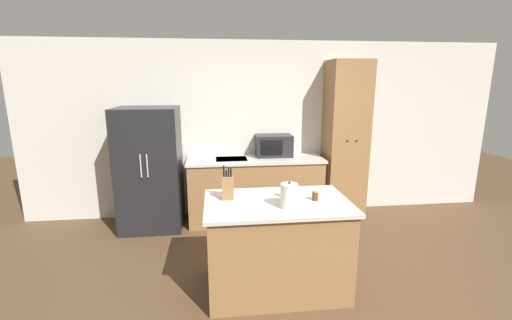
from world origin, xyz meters
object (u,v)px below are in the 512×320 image
Objects in this scene: spice_bottle_tall_dark at (315,195)px; refrigerator at (150,169)px; microwave at (274,146)px; spice_bottle_amber_oil at (288,191)px; pantry_cabinet at (345,141)px; spice_bottle_short_red at (288,196)px; knife_block at (228,187)px; kettle at (289,196)px.

refrigerator is at bearing 137.19° from spice_bottle_tall_dark.
spice_bottle_amber_oil is (-0.17, -1.80, -0.11)m from microwave.
pantry_cabinet is 2.24m from spice_bottle_short_red.
microwave is 1.81m from spice_bottle_amber_oil.
pantry_cabinet is 22.61× the size of spice_bottle_tall_dark.
microwave is 5.09× the size of spice_bottle_tall_dark.
spice_bottle_short_red is (0.56, -0.17, -0.05)m from knife_block.
spice_bottle_amber_oil reaches higher than spice_bottle_short_red.
spice_bottle_short_red is at bearing -124.04° from pantry_cabinet.
microwave reaches higher than kettle.
pantry_cabinet reaches higher than spice_bottle_amber_oil.
refrigerator reaches higher than knife_block.
kettle is at bearing -122.71° from pantry_cabinet.
spice_bottle_short_red is at bearing -16.70° from knife_block.
spice_bottle_tall_dark is at bearing 8.00° from spice_bottle_short_red.
refrigerator is at bearing -177.76° from pantry_cabinet.
pantry_cabinet is 16.09× the size of spice_bottle_short_red.
knife_block is at bearing -113.07° from microwave.
pantry_cabinet is 4.44× the size of microwave.
microwave reaches higher than spice_bottle_tall_dark.
refrigerator is at bearing 129.64° from kettle.
spice_bottle_tall_dark is at bearing -8.85° from knife_block.
knife_block is 0.84m from spice_bottle_tall_dark.
microwave is at bearing 66.93° from knife_block.
spice_bottle_amber_oil is (-1.23, -1.73, -0.17)m from pantry_cabinet.
spice_bottle_tall_dark is at bearing -118.39° from pantry_cabinet.
kettle reaches higher than spice_bottle_amber_oil.
pantry_cabinet reaches higher than refrigerator.
spice_bottle_short_red is (-1.25, -1.85, -0.18)m from pantry_cabinet.
pantry_cabinet is 2.07m from spice_bottle_tall_dark.
refrigerator is at bearing 132.01° from spice_bottle_short_red.
knife_block is at bearing 151.22° from kettle.
spice_bottle_tall_dark is 0.63× the size of spice_bottle_amber_oil.
pantry_cabinet reaches higher than knife_block.
pantry_cabinet is 2.36m from kettle.
microwave is at bearing 84.34° from spice_bottle_short_red.
knife_block reaches higher than spice_bottle_tall_dark.
spice_bottle_amber_oil is 0.66× the size of kettle.
refrigerator is 2.44m from kettle.
pantry_cabinet is at bearing 2.24° from refrigerator.
spice_bottle_short_red is at bearing -95.66° from microwave.
spice_bottle_short_red is 0.13m from spice_bottle_amber_oil.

